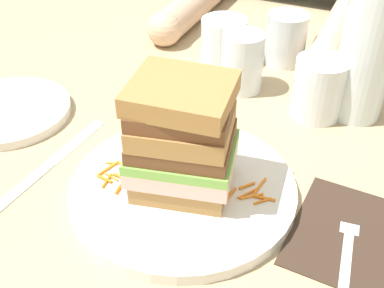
# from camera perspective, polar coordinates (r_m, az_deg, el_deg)

# --- Properties ---
(ground_plane) EXTENTS (3.00, 3.00, 0.00)m
(ground_plane) POSITION_cam_1_polar(r_m,az_deg,el_deg) (0.56, 0.43, -6.26)
(ground_plane) COLOR tan
(main_plate) EXTENTS (0.26, 0.26, 0.01)m
(main_plate) POSITION_cam_1_polar(r_m,az_deg,el_deg) (0.56, -1.26, -5.54)
(main_plate) COLOR white
(main_plate) RESTS_ON ground_plane
(sandwich) EXTENTS (0.13, 0.12, 0.13)m
(sandwich) POSITION_cam_1_polar(r_m,az_deg,el_deg) (0.52, -1.34, 0.43)
(sandwich) COLOR #A87A42
(sandwich) RESTS_ON main_plate
(carrot_shred_0) EXTENTS (0.01, 0.03, 0.00)m
(carrot_shred_0) POSITION_cam_1_polar(r_m,az_deg,el_deg) (0.56, -8.32, -4.74)
(carrot_shred_0) COLOR orange
(carrot_shred_0) RESTS_ON main_plate
(carrot_shred_1) EXTENTS (0.01, 0.02, 0.00)m
(carrot_shred_1) POSITION_cam_1_polar(r_m,az_deg,el_deg) (0.57, -9.99, -4.30)
(carrot_shred_1) COLOR orange
(carrot_shred_1) RESTS_ON main_plate
(carrot_shred_2) EXTENTS (0.01, 0.03, 0.00)m
(carrot_shred_2) POSITION_cam_1_polar(r_m,az_deg,el_deg) (0.59, -9.84, -2.81)
(carrot_shred_2) COLOR orange
(carrot_shred_2) RESTS_ON main_plate
(carrot_shred_3) EXTENTS (0.03, 0.01, 0.00)m
(carrot_shred_3) POSITION_cam_1_polar(r_m,az_deg,el_deg) (0.57, -7.89, -4.12)
(carrot_shred_3) COLOR orange
(carrot_shred_3) RESTS_ON main_plate
(carrot_shred_4) EXTENTS (0.02, 0.01, 0.00)m
(carrot_shred_4) POSITION_cam_1_polar(r_m,az_deg,el_deg) (0.57, -10.26, -4.07)
(carrot_shred_4) COLOR orange
(carrot_shred_4) RESTS_ON main_plate
(carrot_shred_5) EXTENTS (0.01, 0.02, 0.00)m
(carrot_shred_5) POSITION_cam_1_polar(r_m,az_deg,el_deg) (0.58, -6.66, -2.86)
(carrot_shred_5) COLOR orange
(carrot_shred_5) RESTS_ON main_plate
(carrot_shred_6) EXTENTS (0.03, 0.01, 0.00)m
(carrot_shred_6) POSITION_cam_1_polar(r_m,az_deg,el_deg) (0.59, -8.91, -2.43)
(carrot_shred_6) COLOR orange
(carrot_shred_6) RESTS_ON main_plate
(carrot_shred_7) EXTENTS (0.02, 0.01, 0.00)m
(carrot_shred_7) POSITION_cam_1_polar(r_m,az_deg,el_deg) (0.57, -9.51, -3.84)
(carrot_shred_7) COLOR orange
(carrot_shred_7) RESTS_ON main_plate
(carrot_shred_8) EXTENTS (0.01, 0.03, 0.00)m
(carrot_shred_8) POSITION_cam_1_polar(r_m,az_deg,el_deg) (0.56, 7.94, -5.03)
(carrot_shred_8) COLOR orange
(carrot_shred_8) RESTS_ON main_plate
(carrot_shred_9) EXTENTS (0.02, 0.02, 0.00)m
(carrot_shred_9) POSITION_cam_1_polar(r_m,az_deg,el_deg) (0.55, 7.06, -6.12)
(carrot_shred_9) COLOR orange
(carrot_shred_9) RESTS_ON main_plate
(carrot_shred_10) EXTENTS (0.02, 0.03, 0.00)m
(carrot_shred_10) POSITION_cam_1_polar(r_m,az_deg,el_deg) (0.55, 6.60, -5.80)
(carrot_shred_10) COLOR orange
(carrot_shred_10) RESTS_ON main_plate
(carrot_shred_11) EXTENTS (0.02, 0.01, 0.00)m
(carrot_shred_11) POSITION_cam_1_polar(r_m,az_deg,el_deg) (0.55, 8.53, -6.33)
(carrot_shred_11) COLOR orange
(carrot_shred_11) RESTS_ON main_plate
(carrot_shred_12) EXTENTS (0.01, 0.03, 0.00)m
(carrot_shred_12) POSITION_cam_1_polar(r_m,az_deg,el_deg) (0.54, 4.44, -6.08)
(carrot_shred_12) COLOR orange
(carrot_shred_12) RESTS_ON main_plate
(carrot_shred_13) EXTENTS (0.02, 0.02, 0.00)m
(carrot_shred_13) POSITION_cam_1_polar(r_m,az_deg,el_deg) (0.54, 8.34, -6.66)
(carrot_shred_13) COLOR orange
(carrot_shred_13) RESTS_ON main_plate
(carrot_shred_14) EXTENTS (0.02, 0.02, 0.00)m
(carrot_shred_14) POSITION_cam_1_polar(r_m,az_deg,el_deg) (0.56, 6.50, -4.91)
(carrot_shred_14) COLOR orange
(carrot_shred_14) RESTS_ON main_plate
(napkin_dark) EXTENTS (0.12, 0.15, 0.00)m
(napkin_dark) POSITION_cam_1_polar(r_m,az_deg,el_deg) (0.55, 18.03, -10.05)
(napkin_dark) COLOR #38281E
(napkin_dark) RESTS_ON ground_plane
(fork) EXTENTS (0.03, 0.17, 0.00)m
(fork) POSITION_cam_1_polar(r_m,az_deg,el_deg) (0.53, 17.92, -11.52)
(fork) COLOR silver
(fork) RESTS_ON napkin_dark
(knife) EXTENTS (0.03, 0.20, 0.00)m
(knife) POSITION_cam_1_polar(r_m,az_deg,el_deg) (0.63, -16.38, -2.20)
(knife) COLOR silver
(knife) RESTS_ON ground_plane
(juice_glass) EXTENTS (0.07, 0.07, 0.09)m
(juice_glass) POSITION_cam_1_polar(r_m,az_deg,el_deg) (0.71, 14.70, 6.17)
(juice_glass) COLOR white
(juice_glass) RESTS_ON ground_plane
(water_bottle) EXTENTS (0.07, 0.07, 0.27)m
(water_bottle) POSITION_cam_1_polar(r_m,az_deg,el_deg) (0.69, 20.38, 12.00)
(water_bottle) COLOR silver
(water_bottle) RESTS_ON ground_plane
(empty_tumbler_0) EXTENTS (0.08, 0.08, 0.08)m
(empty_tumbler_0) POSITION_cam_1_polar(r_m,az_deg,el_deg) (0.83, 3.77, 11.97)
(empty_tumbler_0) COLOR silver
(empty_tumbler_0) RESTS_ON ground_plane
(empty_tumbler_1) EXTENTS (0.06, 0.06, 0.09)m
(empty_tumbler_1) POSITION_cam_1_polar(r_m,az_deg,el_deg) (0.75, 5.94, 9.59)
(empty_tumbler_1) COLOR silver
(empty_tumbler_1) RESTS_ON ground_plane
(empty_tumbler_2) EXTENTS (0.07, 0.07, 0.08)m
(empty_tumbler_2) POSITION_cam_1_polar(r_m,az_deg,el_deg) (0.84, 10.79, 12.14)
(empty_tumbler_2) COLOR silver
(empty_tumbler_2) RESTS_ON ground_plane
(side_plate) EXTENTS (0.18, 0.18, 0.01)m
(side_plate) POSITION_cam_1_polar(r_m,az_deg,el_deg) (0.75, -20.90, 3.64)
(side_plate) COLOR white
(side_plate) RESTS_ON ground_plane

